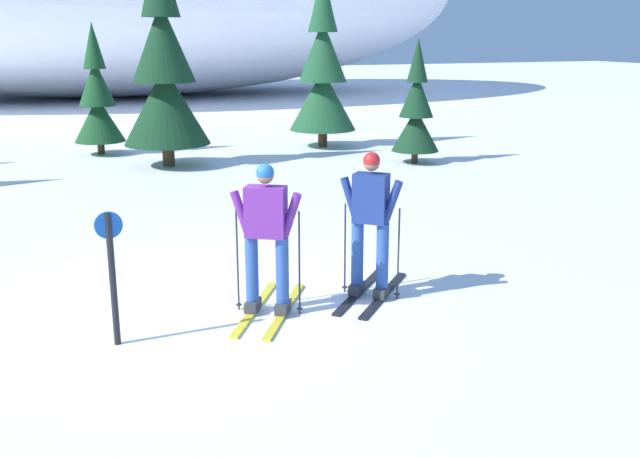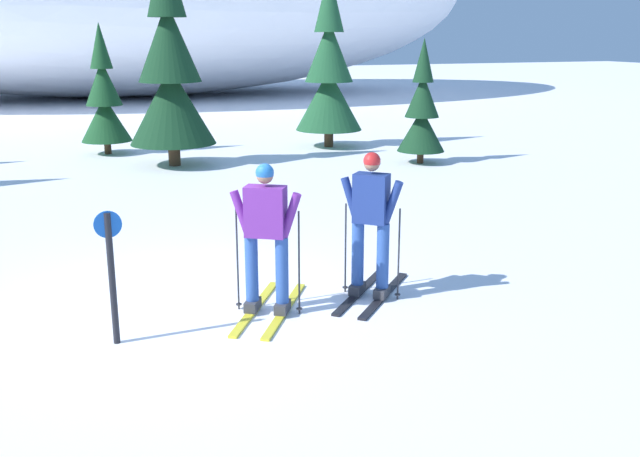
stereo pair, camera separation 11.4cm
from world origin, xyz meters
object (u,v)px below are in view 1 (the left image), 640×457
skier_purple_jacket (267,236)px  trail_marker_post (112,270)px  pine_tree_center_left (97,100)px  pine_tree_right (323,74)px  skier_navy_jacket (371,223)px  pine_tree_far_right (416,112)px  pine_tree_center_right (164,73)px

skier_purple_jacket → trail_marker_post: size_ratio=1.23×
pine_tree_center_left → skier_purple_jacket: bearing=-86.7°
skier_purple_jacket → pine_tree_center_left: (-0.72, 12.53, 0.51)m
pine_tree_right → trail_marker_post: bearing=-120.7°
skier_navy_jacket → pine_tree_far_right: 9.68m
pine_tree_center_left → trail_marker_post: size_ratio=2.40×
skier_purple_jacket → trail_marker_post: bearing=-172.0°
pine_tree_center_left → pine_tree_center_right: pine_tree_center_right is taller
pine_tree_center_left → skier_navy_jacket: bearing=-80.6°
skier_navy_jacket → skier_purple_jacket: size_ratio=1.02×
skier_navy_jacket → pine_tree_center_left: (-2.05, 12.46, 0.49)m
skier_purple_jacket → pine_tree_center_right: pine_tree_center_right is taller
skier_purple_jacket → pine_tree_far_right: bearing=52.0°
pine_tree_center_right → pine_tree_right: size_ratio=1.11×
pine_tree_center_right → pine_tree_center_left: bearing=119.7°
skier_navy_jacket → skier_purple_jacket: bearing=-177.3°
pine_tree_center_right → trail_marker_post: bearing=-103.0°
pine_tree_center_right → pine_tree_far_right: (5.81, -1.84, -0.97)m
pine_tree_far_right → trail_marker_post: size_ratio=2.13×
skier_navy_jacket → pine_tree_center_right: pine_tree_center_right is taller
trail_marker_post → pine_tree_center_left: bearing=85.5°
pine_tree_far_right → trail_marker_post: pine_tree_far_right is taller
skier_purple_jacket → pine_tree_center_left: bearing=93.3°
skier_navy_jacket → pine_tree_center_left: bearing=99.4°
pine_tree_center_right → pine_tree_far_right: 6.17m
pine_tree_far_right → skier_purple_jacket: bearing=-128.0°
skier_purple_jacket → pine_tree_center_left: 12.56m
skier_purple_jacket → trail_marker_post: skier_purple_jacket is taller
pine_tree_center_left → pine_tree_far_right: 8.36m
skier_navy_jacket → skier_purple_jacket: skier_navy_jacket is taller
skier_purple_jacket → pine_tree_far_right: (6.47, 8.27, 0.34)m
pine_tree_center_left → pine_tree_far_right: size_ratio=1.13×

